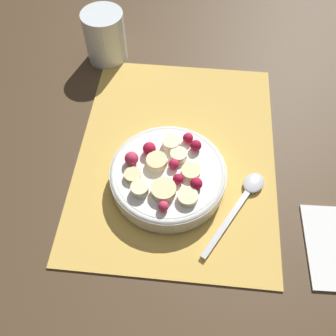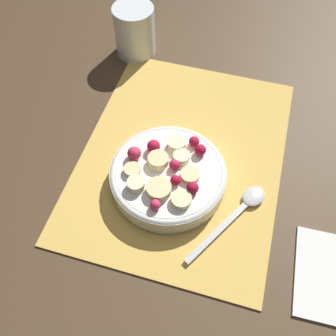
{
  "view_description": "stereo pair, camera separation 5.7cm",
  "coord_description": "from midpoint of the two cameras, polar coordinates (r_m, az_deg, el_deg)",
  "views": [
    {
      "loc": [
        0.38,
        0.02,
        0.53
      ],
      "look_at": [
        0.06,
        -0.01,
        0.05
      ],
      "focal_mm": 40.0,
      "sensor_mm": 36.0,
      "label": 1
    },
    {
      "loc": [
        0.37,
        0.08,
        0.53
      ],
      "look_at": [
        0.06,
        -0.01,
        0.05
      ],
      "focal_mm": 40.0,
      "sensor_mm": 36.0,
      "label": 2
    }
  ],
  "objects": [
    {
      "name": "placemat",
      "position": [
        0.64,
        4.77,
        1.79
      ],
      "size": [
        0.44,
        0.33,
        0.01
      ],
      "color": "#E0B251",
      "rests_on": "ground_plane"
    },
    {
      "name": "spoon",
      "position": [
        0.6,
        14.0,
        -6.05
      ],
      "size": [
        0.16,
        0.1,
        0.01
      ],
      "rotation": [
        0.0,
        0.0,
        2.62
      ],
      "color": "silver",
      "rests_on": "placemat"
    },
    {
      "name": "ground_plane",
      "position": [
        0.65,
        4.75,
        1.64
      ],
      "size": [
        3.0,
        3.0,
        0.0
      ],
      "primitive_type": "plane",
      "color": "#4C3823"
    },
    {
      "name": "fruit_bowl",
      "position": [
        0.59,
        2.75,
        -1.25
      ],
      "size": [
        0.18,
        0.18,
        0.05
      ],
      "color": "silver",
      "rests_on": "placemat"
    },
    {
      "name": "drinking_glass",
      "position": [
        0.8,
        -2.96,
        20.03
      ],
      "size": [
        0.08,
        0.08,
        0.1
      ],
      "color": "white",
      "rests_on": "ground_plane"
    }
  ]
}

